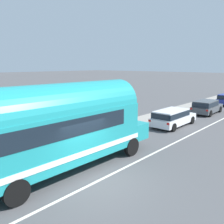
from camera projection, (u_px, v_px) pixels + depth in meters
The scene contains 6 objects.
ground_plane at pixel (96, 182), 10.38m from camera, with size 300.00×300.00×0.00m, color #4C4C4F.
lane_markings at pixel (183, 124), 20.36m from camera, with size 4.09×80.00×0.01m.
sidewalk_slab at pixel (138, 122), 20.98m from camera, with size 2.14×90.00×0.15m, color gray.
painted_bus at pixel (52, 125), 10.69m from camera, with size 2.71×11.15×4.12m.
car_lead at pixel (172, 117), 19.63m from camera, with size 1.95×4.70×1.37m.
car_second at pixel (206, 106), 24.67m from camera, with size 1.99×4.47×1.37m.
Camera 1 is at (6.90, -6.73, 4.93)m, focal length 38.89 mm.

